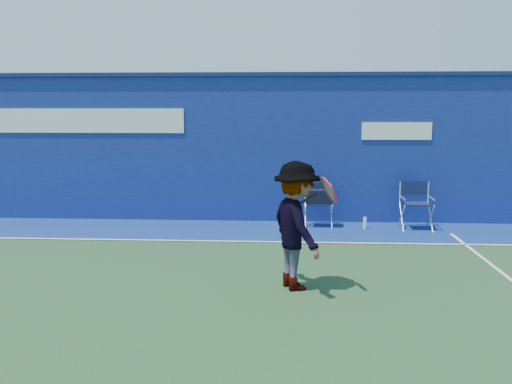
# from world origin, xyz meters

# --- Properties ---
(ground) EXTENTS (80.00, 80.00, 0.00)m
(ground) POSITION_xyz_m (0.00, 0.00, 0.00)
(ground) COLOR #254625
(ground) RESTS_ON ground
(stadium_wall) EXTENTS (24.00, 0.50, 3.08)m
(stadium_wall) POSITION_xyz_m (-0.00, 5.20, 1.55)
(stadium_wall) COLOR navy
(stadium_wall) RESTS_ON ground
(out_of_bounds_strip) EXTENTS (24.00, 1.80, 0.01)m
(out_of_bounds_strip) POSITION_xyz_m (0.00, 4.10, 0.00)
(out_of_bounds_strip) COLOR navy
(out_of_bounds_strip) RESTS_ON ground
(court_lines) EXTENTS (24.00, 12.00, 0.01)m
(court_lines) POSITION_xyz_m (0.00, 0.60, 0.01)
(court_lines) COLOR white
(court_lines) RESTS_ON out_of_bounds_strip
(directors_chair_left) EXTENTS (0.52, 0.46, 0.87)m
(directors_chair_left) POSITION_xyz_m (2.02, 4.55, 0.36)
(directors_chair_left) COLOR silver
(directors_chair_left) RESTS_ON ground
(directors_chair_right) EXTENTS (0.56, 0.50, 0.93)m
(directors_chair_right) POSITION_xyz_m (3.93, 4.44, 0.29)
(directors_chair_right) COLOR silver
(directors_chair_right) RESTS_ON ground
(water_bottle) EXTENTS (0.07, 0.07, 0.23)m
(water_bottle) POSITION_xyz_m (2.93, 4.40, 0.12)
(water_bottle) COLOR white
(water_bottle) RESTS_ON ground
(tennis_player) EXTENTS (1.05, 1.25, 1.69)m
(tennis_player) POSITION_xyz_m (1.52, 0.77, 0.85)
(tennis_player) COLOR #EA4738
(tennis_player) RESTS_ON ground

